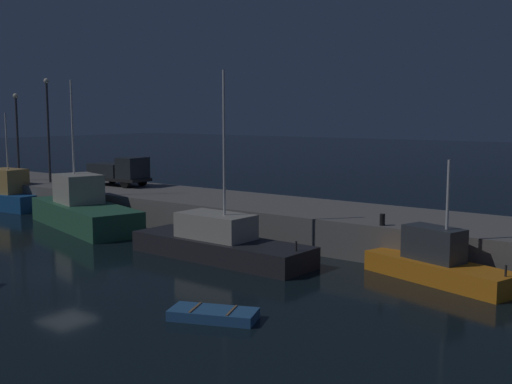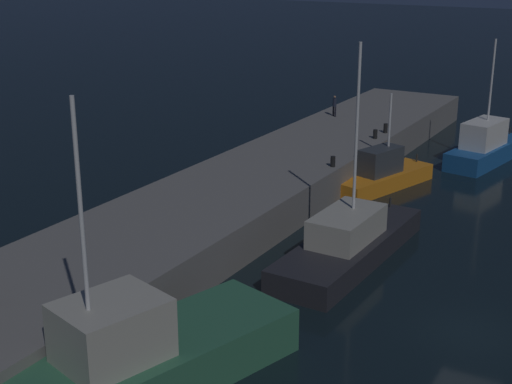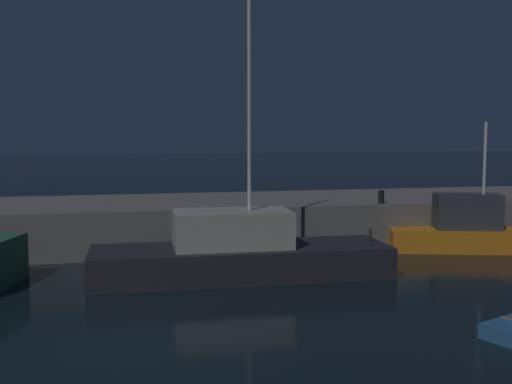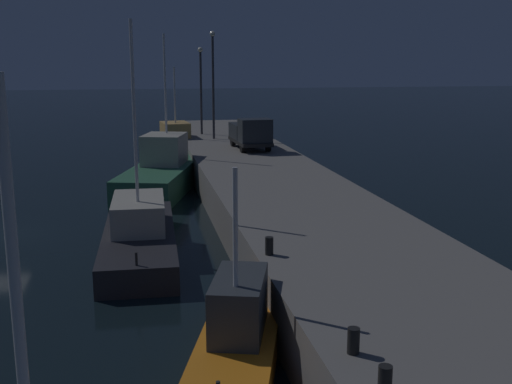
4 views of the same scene
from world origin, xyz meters
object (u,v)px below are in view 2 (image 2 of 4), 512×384
(fishing_boat_white, at_px, (486,146))
(fishing_trawler_red, at_px, (349,242))
(dockworker, at_px, (335,105))
(fishing_boat_black, at_px, (382,174))
(fishing_trawler_green, at_px, (134,362))
(bollard_central, at_px, (386,128))
(bollard_west, at_px, (333,162))
(bollard_east, at_px, (375,134))

(fishing_boat_white, bearing_deg, fishing_trawler_red, 175.96)
(fishing_trawler_red, distance_m, dockworker, 22.17)
(fishing_boat_black, bearing_deg, fishing_trawler_red, -166.94)
(fishing_trawler_green, height_order, bollard_central, fishing_trawler_green)
(bollard_west, bearing_deg, bollard_central, 1.84)
(fishing_boat_white, distance_m, fishing_trawler_green, 34.08)
(fishing_trawler_green, height_order, dockworker, fishing_trawler_green)
(bollard_west, distance_m, bollard_east, 7.42)
(dockworker, relative_size, bollard_central, 2.43)
(fishing_trawler_red, bearing_deg, fishing_boat_black, 13.06)
(bollard_west, height_order, bollard_central, bollard_central)
(fishing_boat_black, height_order, bollard_east, fishing_boat_black)
(fishing_boat_white, distance_m, bollard_central, 7.00)
(bollard_central, relative_size, bollard_east, 1.06)
(dockworker, bearing_deg, fishing_trawler_red, -153.86)
(fishing_trawler_red, xyz_separation_m, bollard_west, (7.56, 4.28, 1.46))
(fishing_boat_white, height_order, fishing_boat_black, fishing_boat_white)
(bollard_central, bearing_deg, fishing_boat_black, -160.55)
(dockworker, bearing_deg, fishing_trawler_green, -166.49)
(bollard_central, height_order, bollard_east, bollard_central)
(fishing_trawler_red, distance_m, bollard_east, 15.73)
(bollard_west, xyz_separation_m, bollard_central, (9.25, 0.30, 0.01))
(fishing_boat_white, bearing_deg, bollard_east, 130.90)
(dockworker, bearing_deg, fishing_boat_white, -88.11)
(fishing_trawler_red, xyz_separation_m, fishing_boat_white, (20.19, -1.42, 0.22))
(fishing_boat_black, relative_size, bollard_east, 12.95)
(bollard_west, bearing_deg, fishing_trawler_green, -172.98)
(fishing_trawler_green, bearing_deg, bollard_central, 5.46)
(bollard_west, xyz_separation_m, bollard_east, (7.41, 0.32, -0.01))
(fishing_trawler_red, distance_m, bollard_west, 8.81)
(dockworker, xyz_separation_m, bollard_west, (-12.26, -5.44, -0.57))
(fishing_boat_white, distance_m, fishing_boat_black, 9.83)
(bollard_central, bearing_deg, fishing_trawler_green, -174.54)
(bollard_west, relative_size, bollard_east, 1.02)
(fishing_trawler_red, height_order, bollard_west, fishing_trawler_red)
(fishing_trawler_green, relative_size, bollard_central, 18.92)
(fishing_boat_black, bearing_deg, bollard_central, 19.45)
(fishing_boat_black, height_order, bollard_west, fishing_boat_black)
(fishing_trawler_red, relative_size, dockworker, 7.08)
(fishing_trawler_green, height_order, bollard_east, fishing_trawler_green)
(dockworker, bearing_deg, bollard_central, -120.29)
(bollard_west, bearing_deg, fishing_boat_black, -24.57)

